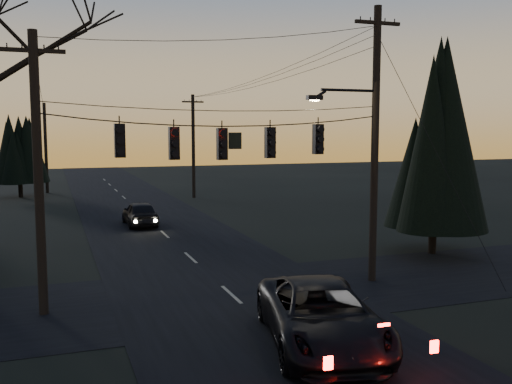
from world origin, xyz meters
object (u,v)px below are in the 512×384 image
object	(u,v)px
utility_pole_far_r	(194,198)
evergreen_right	(435,148)
utility_pole_left	(44,314)
utility_pole_far_l	(48,193)
suv_near	(321,316)
utility_pole_right	(372,281)
sedan_oncoming_a	(140,214)

from	to	relation	value
utility_pole_far_r	evergreen_right	distance (m)	25.79
utility_pole_left	utility_pole_far_l	distance (m)	36.00
utility_pole_left	suv_near	size ratio (longest dim) A/B	1.45
utility_pole_far_r	evergreen_right	size ratio (longest dim) A/B	1.01
utility_pole_far_l	utility_pole_right	bearing A→B (deg)	-72.28
utility_pole_far_r	evergreen_right	bearing A→B (deg)	-78.44
sedan_oncoming_a	utility_pole_right	bearing A→B (deg)	111.38
evergreen_right	suv_near	bearing A→B (deg)	-139.31
evergreen_right	suv_near	size ratio (longest dim) A/B	1.44
utility_pole_right	utility_pole_left	bearing A→B (deg)	180.00
utility_pole_right	evergreen_right	bearing A→B (deg)	32.08
utility_pole_left	suv_near	xyz separation A→B (m)	(6.80, -5.22, 0.81)
utility_pole_left	utility_pole_far_l	world-z (taller)	utility_pole_left
utility_pole_left	suv_near	distance (m)	8.61
suv_near	utility_pole_far_r	bearing A→B (deg)	94.27
utility_pole_right	utility_pole_left	xyz separation A→B (m)	(-11.50, 0.00, 0.00)
utility_pole_far_r	evergreen_right	xyz separation A→B (m)	(5.08, -24.82, 4.82)
utility_pole_left	utility_pole_far_r	world-z (taller)	same
utility_pole_far_l	sedan_oncoming_a	distance (m)	21.28
utility_pole_right	suv_near	xyz separation A→B (m)	(-4.70, -5.22, 0.81)
utility_pole_far_r	suv_near	world-z (taller)	utility_pole_far_r
utility_pole_far_r	suv_near	size ratio (longest dim) A/B	1.45
evergreen_right	utility_pole_left	bearing A→B (deg)	-169.13
suv_near	utility_pole_right	bearing A→B (deg)	60.35
evergreen_right	suv_near	distance (m)	13.50
sedan_oncoming_a	suv_near	bearing A→B (deg)	93.54
utility_pole_far_r	utility_pole_far_l	bearing A→B (deg)	145.18
utility_pole_right	utility_pole_far_r	distance (m)	28.00
utility_pole_far_l	utility_pole_far_r	bearing A→B (deg)	-34.82
utility_pole_left	suv_near	bearing A→B (deg)	-37.54
utility_pole_right	utility_pole_far_r	bearing A→B (deg)	90.00
utility_pole_far_l	sedan_oncoming_a	size ratio (longest dim) A/B	1.89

